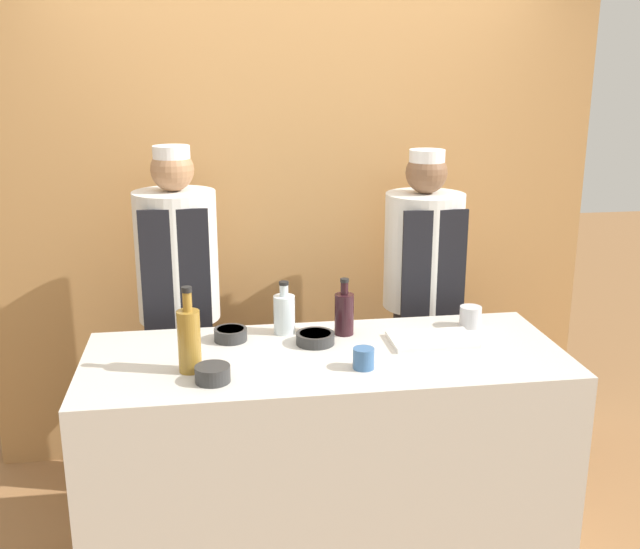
{
  "coord_description": "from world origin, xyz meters",
  "views": [
    {
      "loc": [
        -0.42,
        -2.69,
        2.05
      ],
      "look_at": [
        0.0,
        0.15,
        1.23
      ],
      "focal_mm": 42.0,
      "sensor_mm": 36.0,
      "label": 1
    }
  ],
  "objects_px": {
    "cup_blue": "(364,358)",
    "sauce_bowl_yellow": "(231,334)",
    "sauce_bowl_orange": "(315,338)",
    "chef_right": "(421,307)",
    "cutting_board": "(432,340)",
    "chef_left": "(180,314)",
    "sauce_bowl_white": "(213,373)",
    "bottle_wine": "(344,313)",
    "cup_steel": "(470,317)",
    "bottle_clear": "(284,313)",
    "bottle_vinegar": "(189,339)"
  },
  "relations": [
    {
      "from": "bottle_wine",
      "to": "chef_right",
      "type": "relative_size",
      "value": 0.15
    },
    {
      "from": "bottle_vinegar",
      "to": "cup_blue",
      "type": "xyz_separation_m",
      "value": [
        0.64,
        -0.07,
        -0.09
      ]
    },
    {
      "from": "cutting_board",
      "to": "bottle_clear",
      "type": "height_order",
      "value": "bottle_clear"
    },
    {
      "from": "sauce_bowl_white",
      "to": "cutting_board",
      "type": "relative_size",
      "value": 0.38
    },
    {
      "from": "bottle_clear",
      "to": "cup_blue",
      "type": "relative_size",
      "value": 2.81
    },
    {
      "from": "sauce_bowl_yellow",
      "to": "chef_right",
      "type": "xyz_separation_m",
      "value": [
        0.94,
        0.48,
        -0.09
      ]
    },
    {
      "from": "cup_blue",
      "to": "sauce_bowl_yellow",
      "type": "bearing_deg",
      "value": 142.72
    },
    {
      "from": "bottle_vinegar",
      "to": "bottle_clear",
      "type": "bearing_deg",
      "value": 42.75
    },
    {
      "from": "cup_steel",
      "to": "chef_right",
      "type": "relative_size",
      "value": 0.06
    },
    {
      "from": "sauce_bowl_yellow",
      "to": "cup_blue",
      "type": "relative_size",
      "value": 1.69
    },
    {
      "from": "sauce_bowl_white",
      "to": "chef_right",
      "type": "relative_size",
      "value": 0.08
    },
    {
      "from": "bottle_vinegar",
      "to": "cutting_board",
      "type": "bearing_deg",
      "value": 9.14
    },
    {
      "from": "bottle_wine",
      "to": "cup_blue",
      "type": "xyz_separation_m",
      "value": [
        0.01,
        -0.37,
        -0.05
      ]
    },
    {
      "from": "sauce_bowl_white",
      "to": "chef_left",
      "type": "height_order",
      "value": "chef_left"
    },
    {
      "from": "sauce_bowl_white",
      "to": "bottle_vinegar",
      "type": "relative_size",
      "value": 0.39
    },
    {
      "from": "sauce_bowl_orange",
      "to": "bottle_vinegar",
      "type": "bearing_deg",
      "value": -157.07
    },
    {
      "from": "sauce_bowl_yellow",
      "to": "bottle_clear",
      "type": "distance_m",
      "value": 0.24
    },
    {
      "from": "cup_steel",
      "to": "sauce_bowl_white",
      "type": "bearing_deg",
      "value": -159.25
    },
    {
      "from": "sauce_bowl_yellow",
      "to": "sauce_bowl_white",
      "type": "bearing_deg",
      "value": -100.75
    },
    {
      "from": "bottle_vinegar",
      "to": "bottle_wine",
      "type": "xyz_separation_m",
      "value": [
        0.63,
        0.3,
        -0.03
      ]
    },
    {
      "from": "sauce_bowl_orange",
      "to": "chef_right",
      "type": "xyz_separation_m",
      "value": [
        0.61,
        0.57,
        -0.09
      ]
    },
    {
      "from": "bottle_vinegar",
      "to": "bottle_wine",
      "type": "height_order",
      "value": "bottle_vinegar"
    },
    {
      "from": "sauce_bowl_yellow",
      "to": "sauce_bowl_orange",
      "type": "xyz_separation_m",
      "value": [
        0.34,
        -0.09,
        -0.0
      ]
    },
    {
      "from": "sauce_bowl_orange",
      "to": "sauce_bowl_white",
      "type": "xyz_separation_m",
      "value": [
        -0.41,
        -0.32,
        0.01
      ]
    },
    {
      "from": "bottle_wine",
      "to": "cutting_board",
      "type": "bearing_deg",
      "value": -23.76
    },
    {
      "from": "sauce_bowl_orange",
      "to": "cup_blue",
      "type": "xyz_separation_m",
      "value": [
        0.14,
        -0.28,
        0.01
      ]
    },
    {
      "from": "bottle_clear",
      "to": "chef_right",
      "type": "relative_size",
      "value": 0.14
    },
    {
      "from": "bottle_wine",
      "to": "chef_left",
      "type": "xyz_separation_m",
      "value": [
        -0.69,
        0.48,
        -0.13
      ]
    },
    {
      "from": "cup_blue",
      "to": "chef_left",
      "type": "relative_size",
      "value": 0.05
    },
    {
      "from": "bottle_wine",
      "to": "cup_blue",
      "type": "height_order",
      "value": "bottle_wine"
    },
    {
      "from": "bottle_wine",
      "to": "chef_right",
      "type": "bearing_deg",
      "value": 45.28
    },
    {
      "from": "sauce_bowl_white",
      "to": "cup_steel",
      "type": "bearing_deg",
      "value": 20.75
    },
    {
      "from": "sauce_bowl_yellow",
      "to": "chef_right",
      "type": "distance_m",
      "value": 1.07
    },
    {
      "from": "bottle_vinegar",
      "to": "cup_blue",
      "type": "distance_m",
      "value": 0.64
    },
    {
      "from": "sauce_bowl_white",
      "to": "cup_blue",
      "type": "height_order",
      "value": "cup_blue"
    },
    {
      "from": "sauce_bowl_yellow",
      "to": "cup_steel",
      "type": "relative_size",
      "value": 1.45
    },
    {
      "from": "sauce_bowl_orange",
      "to": "chef_left",
      "type": "relative_size",
      "value": 0.09
    },
    {
      "from": "cutting_board",
      "to": "bottle_clear",
      "type": "distance_m",
      "value": 0.62
    },
    {
      "from": "cup_blue",
      "to": "chef_right",
      "type": "distance_m",
      "value": 0.97
    },
    {
      "from": "sauce_bowl_yellow",
      "to": "bottle_clear",
      "type": "height_order",
      "value": "bottle_clear"
    },
    {
      "from": "chef_right",
      "to": "chef_left",
      "type": "bearing_deg",
      "value": -179.99
    },
    {
      "from": "bottle_clear",
      "to": "chef_left",
      "type": "relative_size",
      "value": 0.13
    },
    {
      "from": "sauce_bowl_yellow",
      "to": "cup_steel",
      "type": "distance_m",
      "value": 1.02
    },
    {
      "from": "bottle_wine",
      "to": "bottle_vinegar",
      "type": "bearing_deg",
      "value": -154.28
    },
    {
      "from": "cup_blue",
      "to": "cup_steel",
      "type": "bearing_deg",
      "value": 34.74
    },
    {
      "from": "cutting_board",
      "to": "chef_left",
      "type": "bearing_deg",
      "value": 148.73
    },
    {
      "from": "sauce_bowl_orange",
      "to": "chef_right",
      "type": "bearing_deg",
      "value": 43.23
    },
    {
      "from": "bottle_vinegar",
      "to": "cup_blue",
      "type": "relative_size",
      "value": 4.07
    },
    {
      "from": "sauce_bowl_yellow",
      "to": "bottle_vinegar",
      "type": "relative_size",
      "value": 0.41
    },
    {
      "from": "sauce_bowl_orange",
      "to": "sauce_bowl_white",
      "type": "bearing_deg",
      "value": -142.69
    }
  ]
}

